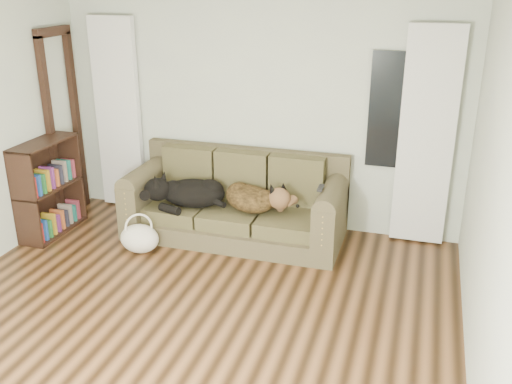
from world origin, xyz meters
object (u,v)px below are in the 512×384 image
(sofa, at_px, (234,198))
(dog_black_lab, at_px, (190,194))
(tote_bag, at_px, (140,238))
(dog_shepherd, at_px, (253,198))
(bookshelf, at_px, (49,190))

(sofa, relative_size, dog_black_lab, 3.37)
(tote_bag, bearing_deg, dog_shepherd, 30.48)
(sofa, xyz_separation_m, dog_black_lab, (-0.47, -0.11, 0.03))
(dog_black_lab, bearing_deg, dog_shepherd, -0.38)
(sofa, relative_size, dog_shepherd, 3.64)
(sofa, relative_size, bookshelf, 2.23)
(tote_bag, relative_size, bookshelf, 0.39)
(dog_shepherd, bearing_deg, tote_bag, 63.00)
(sofa, distance_m, dog_shepherd, 0.23)
(dog_black_lab, distance_m, bookshelf, 1.55)
(sofa, relative_size, tote_bag, 5.68)
(dog_black_lab, height_order, bookshelf, bookshelf)
(dog_black_lab, bearing_deg, bookshelf, -172.73)
(tote_bag, distance_m, bookshelf, 1.22)
(dog_shepherd, relative_size, tote_bag, 1.56)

